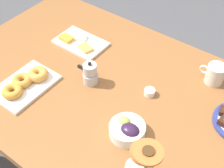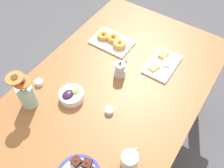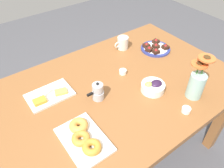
% 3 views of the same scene
% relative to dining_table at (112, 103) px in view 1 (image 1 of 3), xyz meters
% --- Properties ---
extents(dining_table, '(1.60, 1.00, 0.74)m').
position_rel_dining_table_xyz_m(dining_table, '(0.00, 0.00, 0.00)').
color(dining_table, brown).
rests_on(dining_table, ground_plane).
extents(coffee_mug, '(0.12, 0.08, 0.09)m').
position_rel_dining_table_xyz_m(coffee_mug, '(-0.34, -0.32, 0.13)').
color(coffee_mug, beige).
rests_on(coffee_mug, dining_table).
extents(grape_bowl, '(0.14, 0.14, 0.07)m').
position_rel_dining_table_xyz_m(grape_bowl, '(-0.19, 0.15, 0.12)').
color(grape_bowl, white).
rests_on(grape_bowl, dining_table).
extents(cheese_platter, '(0.26, 0.17, 0.03)m').
position_rel_dining_table_xyz_m(cheese_platter, '(0.33, -0.17, 0.10)').
color(cheese_platter, white).
rests_on(cheese_platter, dining_table).
extents(croissant_platter, '(0.19, 0.28, 0.05)m').
position_rel_dining_table_xyz_m(croissant_platter, '(0.33, 0.21, 0.11)').
color(croissant_platter, white).
rests_on(croissant_platter, dining_table).
extents(jam_cup_berry, '(0.05, 0.05, 0.03)m').
position_rel_dining_table_xyz_m(jam_cup_berry, '(-0.15, -0.08, 0.10)').
color(jam_cup_berry, white).
rests_on(jam_cup_berry, dining_table).
extents(moka_pot, '(0.11, 0.07, 0.12)m').
position_rel_dining_table_xyz_m(moka_pot, '(0.11, 0.01, 0.13)').
color(moka_pot, '#B7B7BC').
rests_on(moka_pot, dining_table).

